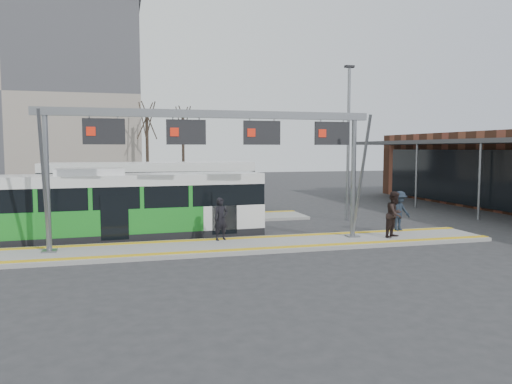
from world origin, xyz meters
TOP-DOWN VIEW (x-y plane):
  - ground at (0.00, 0.00)m, footprint 120.00×120.00m
  - platform_main at (0.00, 0.00)m, footprint 22.00×3.00m
  - platform_second at (-4.00, 8.00)m, footprint 20.00×3.00m
  - tactile_main at (0.00, 0.00)m, footprint 22.00×2.65m
  - tactile_second at (-4.00, 9.15)m, footprint 20.00×0.35m
  - gantry at (-0.35, 0.25)m, footprint 13.00×1.68m
  - apartment_block at (-14.00, 36.00)m, footprint 24.50×12.50m
  - hero_bus at (-3.39, 3.38)m, footprint 11.20×2.86m
  - bg_bus_green at (-2.29, 11.39)m, footprint 12.33×3.09m
  - passenger_a at (-0.05, 0.96)m, footprint 0.74×0.61m
  - passenger_b at (7.16, -0.27)m, footprint 1.19×1.12m
  - passenger_c at (8.20, 1.10)m, footprint 1.30×0.93m
  - tree_left at (-1.61, 27.74)m, footprint 1.40×1.40m
  - tree_mid at (2.31, 33.23)m, footprint 1.40×1.40m
  - lamp_east at (7.81, 5.68)m, footprint 0.50×0.25m

SIDE VIEW (x-z plane):
  - ground at x=0.00m, z-range 0.00..0.00m
  - platform_main at x=0.00m, z-range 0.00..0.15m
  - platform_second at x=-4.00m, z-range 0.00..0.15m
  - tactile_main at x=0.00m, z-range 0.15..0.17m
  - tactile_second at x=-4.00m, z-range 0.15..0.17m
  - passenger_a at x=-0.05m, z-range 0.15..1.89m
  - passenger_c at x=8.20m, z-range 0.15..1.96m
  - passenger_b at x=7.16m, z-range 0.15..2.09m
  - hero_bus at x=-3.39m, z-range -0.13..2.92m
  - bg_bus_green at x=-2.29m, z-range -0.02..3.04m
  - gantry at x=-0.35m, z-range 1.70..6.90m
  - lamp_east at x=7.81m, z-range 0.24..8.49m
  - tree_left at x=-1.61m, z-range 2.17..10.55m
  - tree_mid at x=2.31m, z-range 2.20..10.71m
  - apartment_block at x=-14.00m, z-range 0.01..18.41m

